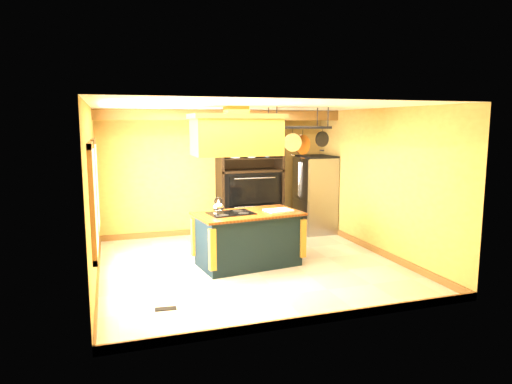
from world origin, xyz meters
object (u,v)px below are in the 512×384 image
kitchen_island (248,238)px  refrigerator (315,196)px  range_hood (236,134)px  hutch (249,191)px  pot_rack (298,133)px

kitchen_island → refrigerator: 2.86m
kitchen_island → range_hood: range_hood is taller
kitchen_island → range_hood: (-0.20, -0.00, 1.79)m
refrigerator → hutch: 1.48m
hutch → range_hood: bearing=-112.4°
kitchen_island → refrigerator: (2.14, 1.87, 0.35)m
pot_rack → range_hood: bearing=-179.9°
kitchen_island → refrigerator: bearing=33.3°
kitchen_island → pot_rack: pot_rack is taller
range_hood → hutch: bearing=67.6°
pot_rack → refrigerator: size_ratio=0.65×
kitchen_island → range_hood: bearing=172.3°
range_hood → hutch: range_hood is taller
range_hood → hutch: 2.72m
pot_rack → refrigerator: bearing=56.5°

